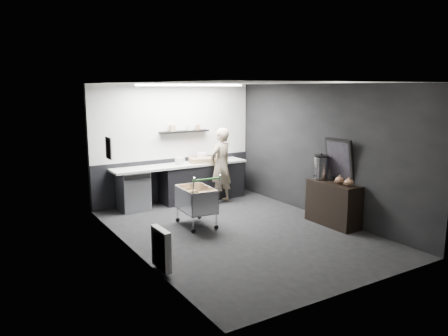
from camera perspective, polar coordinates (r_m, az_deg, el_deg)
floor at (r=8.16m, az=2.00°, el=-8.29°), size 5.50×5.50×0.00m
ceiling at (r=7.72m, az=2.13°, el=11.03°), size 5.50×5.50×0.00m
wall_back at (r=10.21m, az=-6.51°, el=3.26°), size 5.50×0.00×5.50m
wall_front at (r=5.79m, az=17.30°, el=-2.78°), size 5.50×0.00×5.50m
wall_left at (r=6.94m, az=-11.83°, el=-0.34°), size 0.00×5.50×5.50m
wall_right at (r=9.08m, az=12.66°, el=2.16°), size 0.00×5.50×5.50m
kitchen_wall_panel at (r=10.14m, az=-6.52°, el=6.05°), size 3.95×0.02×1.70m
dado_panel at (r=10.33m, az=-6.36°, el=-1.43°), size 3.95×0.02×1.00m
floating_shelf at (r=10.15m, az=-5.20°, el=4.78°), size 1.20×0.22×0.04m
wall_clock at (r=10.78m, az=0.29°, el=7.98°), size 0.20×0.03×0.20m
poster at (r=8.14m, az=-14.86°, el=2.54°), size 0.02×0.30×0.40m
poster_red_band at (r=8.13m, az=-14.85°, el=3.03°), size 0.02×0.22×0.10m
radiator at (r=6.43m, az=-8.20°, el=-10.40°), size 0.10×0.50×0.60m
ceiling_strip at (r=9.32m, az=-4.29°, el=10.75°), size 2.40×0.20×0.04m
prep_counter at (r=10.13m, az=-4.92°, el=-1.90°), size 3.20×0.61×0.90m
person at (r=9.97m, az=-0.41°, el=0.33°), size 0.73×0.58×1.73m
shopping_cart at (r=8.37m, az=-3.68°, el=-4.35°), size 0.61×0.95×1.02m
sideboard at (r=8.69m, az=14.00°, el=-3.76°), size 0.47×1.11×1.67m
fire_extinguisher at (r=6.62m, az=-7.93°, el=-10.85°), size 0.14×0.14×0.48m
cardboard_box at (r=10.16m, az=-2.89°, el=1.04°), size 0.65×0.56×0.11m
pink_tub at (r=10.21m, az=-2.91°, el=1.40°), size 0.22×0.22×0.22m
white_container at (r=9.91m, az=-5.76°, el=0.89°), size 0.22×0.20×0.16m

